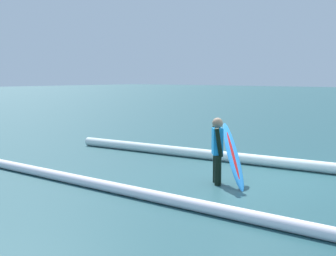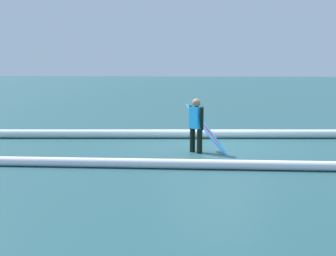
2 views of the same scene
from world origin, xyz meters
name	(u,v)px [view 1 (image 1 of 2)]	position (x,y,z in m)	size (l,w,h in m)	color
ground_plane	(259,181)	(0.00, 0.00, 0.00)	(174.41, 174.41, 0.00)	#224D53
surfer	(217,147)	(0.53, 0.84, 0.78)	(0.38, 0.56, 1.40)	black
surfboard	(233,155)	(0.28, 0.62, 0.61)	(1.23, 1.14, 1.24)	#268CE5
wave_crest_midground	(140,193)	(0.91, 2.77, 0.11)	(0.21, 0.21, 24.99)	white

